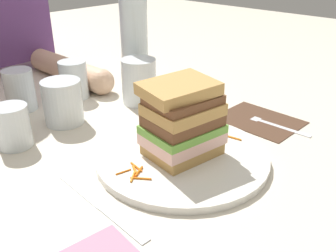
{
  "coord_description": "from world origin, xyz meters",
  "views": [
    {
      "loc": [
        -0.4,
        -0.35,
        0.33
      ],
      "look_at": [
        0.01,
        0.03,
        0.05
      ],
      "focal_mm": 39.72,
      "sensor_mm": 36.0,
      "label": 1
    }
  ],
  "objects_px": {
    "fork": "(269,122)",
    "water_bottle": "(134,32)",
    "main_plate": "(181,156)",
    "napkin_dark": "(259,120)",
    "empty_tumbler_0": "(20,90)",
    "empty_tumbler_1": "(63,102)",
    "empty_tumbler_2": "(74,80)",
    "empty_tumbler_3": "(13,126)",
    "sandwich": "(181,120)",
    "knife": "(103,206)",
    "juice_glass": "(139,83)"
  },
  "relations": [
    {
      "from": "knife",
      "to": "juice_glass",
      "type": "xyz_separation_m",
      "value": [
        0.29,
        0.24,
        0.05
      ]
    },
    {
      "from": "juice_glass",
      "to": "empty_tumbler_2",
      "type": "bearing_deg",
      "value": 122.53
    },
    {
      "from": "main_plate",
      "to": "knife",
      "type": "height_order",
      "value": "main_plate"
    },
    {
      "from": "juice_glass",
      "to": "main_plate",
      "type": "bearing_deg",
      "value": -117.64
    },
    {
      "from": "main_plate",
      "to": "juice_glass",
      "type": "xyz_separation_m",
      "value": [
        0.12,
        0.24,
        0.04
      ]
    },
    {
      "from": "main_plate",
      "to": "empty_tumbler_2",
      "type": "relative_size",
      "value": 3.3
    },
    {
      "from": "juice_glass",
      "to": "empty_tumbler_1",
      "type": "xyz_separation_m",
      "value": [
        -0.18,
        0.03,
        -0.0
      ]
    },
    {
      "from": "napkin_dark",
      "to": "water_bottle",
      "type": "relative_size",
      "value": 0.52
    },
    {
      "from": "knife",
      "to": "empty_tumbler_2",
      "type": "bearing_deg",
      "value": 60.78
    },
    {
      "from": "sandwich",
      "to": "empty_tumbler_1",
      "type": "xyz_separation_m",
      "value": [
        -0.05,
        0.27,
        -0.03
      ]
    },
    {
      "from": "empty_tumbler_0",
      "to": "empty_tumbler_1",
      "type": "bearing_deg",
      "value": -78.48
    },
    {
      "from": "sandwich",
      "to": "empty_tumbler_1",
      "type": "height_order",
      "value": "sandwich"
    },
    {
      "from": "empty_tumbler_0",
      "to": "empty_tumbler_1",
      "type": "relative_size",
      "value": 1.01
    },
    {
      "from": "main_plate",
      "to": "empty_tumbler_3",
      "type": "height_order",
      "value": "empty_tumbler_3"
    },
    {
      "from": "knife",
      "to": "sandwich",
      "type": "bearing_deg",
      "value": 2.41
    },
    {
      "from": "napkin_dark",
      "to": "juice_glass",
      "type": "relative_size",
      "value": 1.58
    },
    {
      "from": "water_bottle",
      "to": "sandwich",
      "type": "bearing_deg",
      "value": -120.18
    },
    {
      "from": "sandwich",
      "to": "water_bottle",
      "type": "distance_m",
      "value": 0.36
    },
    {
      "from": "main_plate",
      "to": "sandwich",
      "type": "relative_size",
      "value": 2.2
    },
    {
      "from": "main_plate",
      "to": "juice_glass",
      "type": "distance_m",
      "value": 0.27
    },
    {
      "from": "fork",
      "to": "empty_tumbler_1",
      "type": "xyz_separation_m",
      "value": [
        -0.28,
        0.31,
        0.04
      ]
    },
    {
      "from": "empty_tumbler_0",
      "to": "empty_tumbler_1",
      "type": "xyz_separation_m",
      "value": [
        0.03,
        -0.13,
        -0.0
      ]
    },
    {
      "from": "knife",
      "to": "empty_tumbler_2",
      "type": "height_order",
      "value": "empty_tumbler_2"
    },
    {
      "from": "water_bottle",
      "to": "empty_tumbler_3",
      "type": "distance_m",
      "value": 0.37
    },
    {
      "from": "fork",
      "to": "juice_glass",
      "type": "bearing_deg",
      "value": 110.22
    },
    {
      "from": "empty_tumbler_2",
      "to": "empty_tumbler_0",
      "type": "bearing_deg",
      "value": 168.08
    },
    {
      "from": "main_plate",
      "to": "napkin_dark",
      "type": "xyz_separation_m",
      "value": [
        0.22,
        -0.02,
        -0.0
      ]
    },
    {
      "from": "fork",
      "to": "water_bottle",
      "type": "bearing_deg",
      "value": 97.47
    },
    {
      "from": "napkin_dark",
      "to": "empty_tumbler_2",
      "type": "bearing_deg",
      "value": 115.68
    },
    {
      "from": "knife",
      "to": "empty_tumbler_2",
      "type": "distance_m",
      "value": 0.43
    },
    {
      "from": "empty_tumbler_2",
      "to": "empty_tumbler_3",
      "type": "distance_m",
      "value": 0.24
    },
    {
      "from": "empty_tumbler_0",
      "to": "fork",
      "type": "bearing_deg",
      "value": -54.82
    },
    {
      "from": "knife",
      "to": "empty_tumbler_3",
      "type": "xyz_separation_m",
      "value": [
        0.0,
        0.25,
        0.04
      ]
    },
    {
      "from": "napkin_dark",
      "to": "empty_tumbler_3",
      "type": "xyz_separation_m",
      "value": [
        -0.39,
        0.26,
        0.04
      ]
    },
    {
      "from": "knife",
      "to": "water_bottle",
      "type": "xyz_separation_m",
      "value": [
        0.35,
        0.32,
        0.14
      ]
    },
    {
      "from": "water_bottle",
      "to": "empty_tumbler_3",
      "type": "height_order",
      "value": "water_bottle"
    },
    {
      "from": "water_bottle",
      "to": "empty_tumbler_1",
      "type": "height_order",
      "value": "water_bottle"
    },
    {
      "from": "fork",
      "to": "empty_tumbler_3",
      "type": "relative_size",
      "value": 2.16
    },
    {
      "from": "sandwich",
      "to": "napkin_dark",
      "type": "bearing_deg",
      "value": -4.4
    },
    {
      "from": "sandwich",
      "to": "empty_tumbler_0",
      "type": "xyz_separation_m",
      "value": [
        -0.08,
        0.39,
        -0.03
      ]
    },
    {
      "from": "main_plate",
      "to": "juice_glass",
      "type": "height_order",
      "value": "juice_glass"
    },
    {
      "from": "napkin_dark",
      "to": "fork",
      "type": "height_order",
      "value": "fork"
    },
    {
      "from": "sandwich",
      "to": "empty_tumbler_3",
      "type": "xyz_separation_m",
      "value": [
        -0.17,
        0.25,
        -0.03
      ]
    },
    {
      "from": "empty_tumbler_0",
      "to": "empty_tumbler_2",
      "type": "height_order",
      "value": "empty_tumbler_0"
    },
    {
      "from": "napkin_dark",
      "to": "empty_tumbler_2",
      "type": "distance_m",
      "value": 0.43
    },
    {
      "from": "sandwich",
      "to": "knife",
      "type": "xyz_separation_m",
      "value": [
        -0.17,
        -0.01,
        -0.07
      ]
    },
    {
      "from": "sandwich",
      "to": "knife",
      "type": "relative_size",
      "value": 0.66
    },
    {
      "from": "fork",
      "to": "empty_tumbler_3",
      "type": "xyz_separation_m",
      "value": [
        -0.39,
        0.29,
        0.03
      ]
    },
    {
      "from": "main_plate",
      "to": "napkin_dark",
      "type": "distance_m",
      "value": 0.23
    },
    {
      "from": "napkin_dark",
      "to": "water_bottle",
      "type": "bearing_deg",
      "value": 97.88
    }
  ]
}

